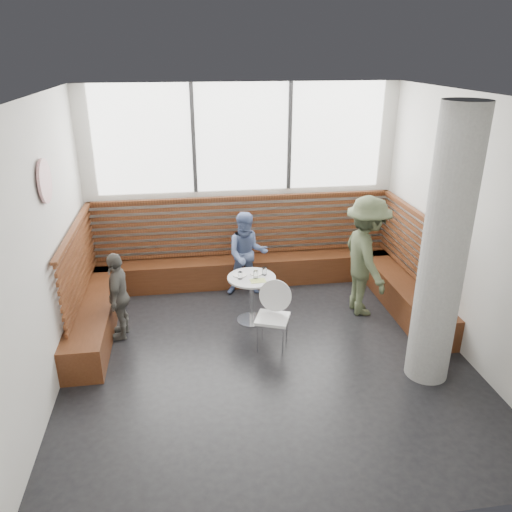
{
  "coord_description": "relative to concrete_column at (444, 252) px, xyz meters",
  "views": [
    {
      "loc": [
        -0.93,
        -5.3,
        3.66
      ],
      "look_at": [
        0.0,
        1.0,
        1.0
      ],
      "focal_mm": 35.0,
      "sensor_mm": 36.0,
      "label": 1
    }
  ],
  "objects": [
    {
      "name": "child_back",
      "position": [
        -1.86,
        2.46,
        -0.92
      ],
      "size": [
        0.68,
        0.54,
        1.35
      ],
      "primitive_type": "imported",
      "rotation": [
        0.0,
        0.0,
        -0.04
      ],
      "color": "#6275A9",
      "rests_on": "ground"
    },
    {
      "name": "adult_man",
      "position": [
        -0.25,
        1.61,
        -0.71
      ],
      "size": [
        0.69,
        1.16,
        1.78
      ],
      "primitive_type": "imported",
      "rotation": [
        0.0,
        0.0,
        1.6
      ],
      "color": "#495337",
      "rests_on": "ground"
    },
    {
      "name": "plate_near",
      "position": [
        -2.08,
        1.64,
        -0.89
      ],
      "size": [
        0.2,
        0.2,
        0.01
      ],
      "primitive_type": "cylinder",
      "color": "white",
      "rests_on": "cafe_table"
    },
    {
      "name": "glass_left",
      "position": [
        -2.08,
        1.53,
        -0.85
      ],
      "size": [
        0.07,
        0.07,
        0.1
      ],
      "primitive_type": "cylinder",
      "color": "white",
      "rests_on": "cafe_table"
    },
    {
      "name": "menu_card",
      "position": [
        -1.85,
        1.43,
        -0.9
      ],
      "size": [
        0.22,
        0.16,
        0.0
      ],
      "primitive_type": "cube",
      "rotation": [
        0.0,
        0.0,
        0.07
      ],
      "color": "#A5C64C",
      "rests_on": "cafe_table"
    },
    {
      "name": "glass_right",
      "position": [
        -1.73,
        1.61,
        -0.84
      ],
      "size": [
        0.07,
        0.07,
        0.11
      ],
      "primitive_type": "cylinder",
      "color": "white",
      "rests_on": "cafe_table"
    },
    {
      "name": "plate_far",
      "position": [
        -1.84,
        1.66,
        -0.89
      ],
      "size": [
        0.18,
        0.18,
        0.01
      ],
      "primitive_type": "cylinder",
      "color": "white",
      "rests_on": "cafe_table"
    },
    {
      "name": "booth",
      "position": [
        -1.85,
        2.37,
        -1.19
      ],
      "size": [
        5.0,
        2.5,
        1.44
      ],
      "color": "#4A2512",
      "rests_on": "ground"
    },
    {
      "name": "cafe_table",
      "position": [
        -1.92,
        1.56,
        -1.1
      ],
      "size": [
        0.68,
        0.68,
        0.7
      ],
      "color": "silver",
      "rests_on": "ground"
    },
    {
      "name": "child_left",
      "position": [
        -3.73,
        1.44,
        -0.99
      ],
      "size": [
        0.36,
        0.74,
        1.22
      ],
      "primitive_type": "imported",
      "rotation": [
        0.0,
        0.0,
        -1.66
      ],
      "color": "#615F58",
      "rests_on": "ground"
    },
    {
      "name": "concrete_column",
      "position": [
        0.0,
        0.0,
        0.0
      ],
      "size": [
        0.5,
        0.5,
        3.2
      ],
      "primitive_type": "cylinder",
      "color": "gray",
      "rests_on": "ground"
    },
    {
      "name": "glass_mid",
      "position": [
        -1.87,
        1.51,
        -0.84
      ],
      "size": [
        0.07,
        0.07,
        0.11
      ],
      "primitive_type": "cylinder",
      "color": "white",
      "rests_on": "cafe_table"
    },
    {
      "name": "wall_art",
      "position": [
        -4.31,
        1.0,
        0.7
      ],
      "size": [
        0.03,
        0.5,
        0.5
      ],
      "primitive_type": "cylinder",
      "rotation": [
        0.0,
        1.57,
        0.0
      ],
      "color": "white",
      "rests_on": "room"
    },
    {
      "name": "cafe_chair",
      "position": [
        -1.75,
        0.89,
        -1.07
      ],
      "size": [
        0.43,
        0.42,
        0.9
      ],
      "rotation": [
        0.0,
        0.0,
        -0.37
      ],
      "color": "white",
      "rests_on": "ground"
    },
    {
      "name": "room",
      "position": [
        -1.85,
        0.6,
        0.0
      ],
      "size": [
        5.0,
        5.0,
        3.2
      ],
      "color": "silver",
      "rests_on": "ground"
    }
  ]
}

